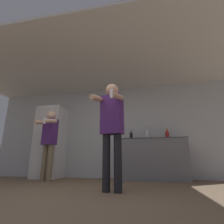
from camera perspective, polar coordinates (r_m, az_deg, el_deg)
ground_plane at (r=2.50m, az=-17.58°, el=-25.36°), size 14.00×14.00×0.00m
wall_back at (r=5.06m, az=-1.49°, el=-6.31°), size 7.00×0.06×2.55m
ceiling_slab at (r=4.25m, az=-5.70°, el=14.36°), size 7.00×3.18×0.05m
refrigerator at (r=5.29m, az=-19.53°, el=-9.12°), size 0.71×0.68×1.95m
counter at (r=4.53m, az=13.34°, el=-14.76°), size 1.61×0.63×0.98m
bottle_amber_bourbon at (r=4.52m, az=17.57°, el=-7.01°), size 0.09×0.09×0.25m
bottle_brown_liquor at (r=4.50m, az=11.53°, el=-7.11°), size 0.10×0.10×0.29m
bottle_short_whiskey at (r=4.52m, az=6.29°, el=-7.73°), size 0.08×0.08×0.23m
person_woman_foreground at (r=2.83m, az=-0.10°, el=-3.97°), size 0.49×0.58×1.73m
person_man_side at (r=4.54m, az=-19.88°, el=-7.78°), size 0.50×0.53×1.67m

